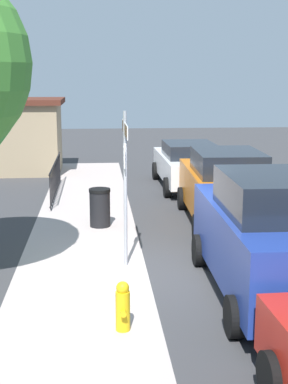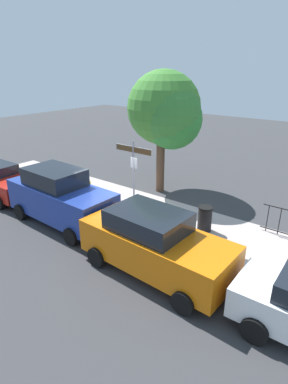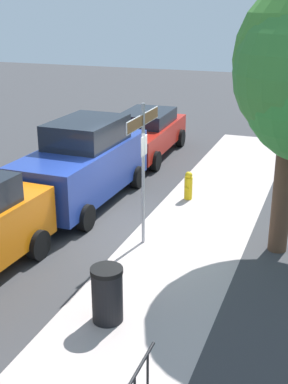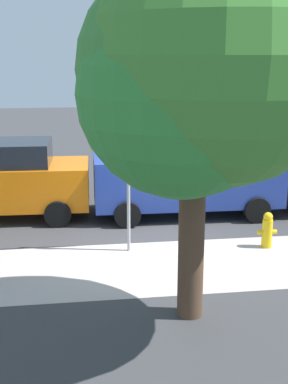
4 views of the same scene
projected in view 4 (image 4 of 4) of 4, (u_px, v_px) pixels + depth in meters
ground_plane at (151, 242)px, 11.24m from camera, size 60.00×60.00×0.00m
sidewalk_strip at (57, 271)px, 9.73m from camera, size 24.00×2.60×0.00m
street_sign at (128, 146)px, 10.20m from camera, size 1.79×0.07×3.12m
shade_tree at (201, 69)px, 6.71m from camera, size 3.66×3.48×5.74m
car_blue at (189, 173)px, 12.97m from camera, size 4.71×2.05×2.19m
fire_hydrant at (267, 230)px, 10.88m from camera, size 0.42×0.22×0.78m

